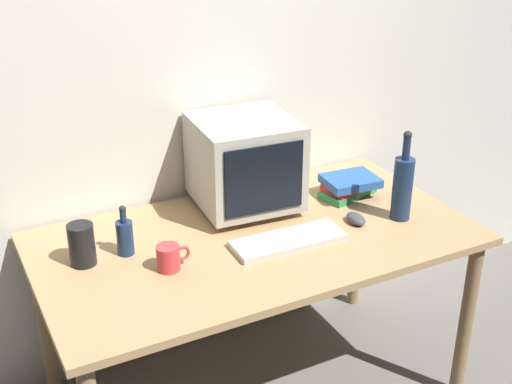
{
  "coord_description": "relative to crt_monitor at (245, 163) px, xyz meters",
  "views": [
    {
      "loc": [
        -1.02,
        -1.97,
        1.98
      ],
      "look_at": [
        0.0,
        0.0,
        0.94
      ],
      "focal_mm": 47.75,
      "sensor_mm": 36.0,
      "label": 1
    }
  ],
  "objects": [
    {
      "name": "bottle_short",
      "position": [
        -0.54,
        -0.14,
        -0.12
      ],
      "size": [
        0.06,
        0.06,
        0.19
      ],
      "color": "navy",
      "rests_on": "desk"
    },
    {
      "name": "bottle_tall",
      "position": [
        0.49,
        -0.37,
        -0.06
      ],
      "size": [
        0.08,
        0.08,
        0.36
      ],
      "color": "navy",
      "rests_on": "desk"
    },
    {
      "name": "mug",
      "position": [
        -0.44,
        -0.31,
        -0.15
      ],
      "size": [
        0.12,
        0.08,
        0.09
      ],
      "color": "#CC383D",
      "rests_on": "desk"
    },
    {
      "name": "back_wall",
      "position": [
        -0.07,
        0.26,
        0.3
      ],
      "size": [
        4.0,
        0.08,
        2.5
      ],
      "primitive_type": "cube",
      "color": "silver",
      "rests_on": "ground"
    },
    {
      "name": "crt_monitor",
      "position": [
        0.0,
        0.0,
        0.0
      ],
      "size": [
        0.41,
        0.41,
        0.37
      ],
      "color": "#B2AD9E",
      "rests_on": "desk"
    },
    {
      "name": "metal_canister",
      "position": [
        -0.69,
        -0.14,
        -0.12
      ],
      "size": [
        0.09,
        0.09,
        0.15
      ],
      "primitive_type": "cylinder",
      "color": "black",
      "rests_on": "desk"
    },
    {
      "name": "keyboard",
      "position": [
        0.01,
        -0.34,
        -0.18
      ],
      "size": [
        0.43,
        0.17,
        0.02
      ],
      "primitive_type": "cube",
      "rotation": [
        0.0,
        0.0,
        -0.04
      ],
      "color": "beige",
      "rests_on": "desk"
    },
    {
      "name": "book_stack",
      "position": [
        0.43,
        -0.11,
        -0.15
      ],
      "size": [
        0.26,
        0.19,
        0.09
      ],
      "color": "#33894C",
      "rests_on": "desk"
    },
    {
      "name": "computer_mouse",
      "position": [
        0.32,
        -0.32,
        -0.17
      ],
      "size": [
        0.07,
        0.1,
        0.04
      ],
      "primitive_type": "ellipsoid",
      "rotation": [
        0.0,
        0.0,
        -0.08
      ],
      "color": "#3F3F47",
      "rests_on": "desk"
    },
    {
      "name": "desk",
      "position": [
        -0.07,
        -0.24,
        -0.27
      ],
      "size": [
        1.62,
        0.87,
        0.76
      ],
      "color": "tan",
      "rests_on": "ground"
    }
  ]
}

